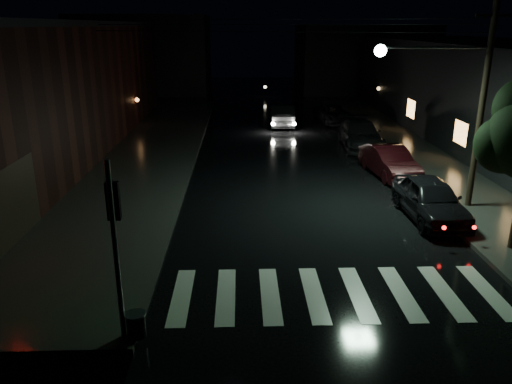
{
  "coord_description": "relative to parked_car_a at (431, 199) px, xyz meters",
  "views": [
    {
      "loc": [
        0.44,
        -11.45,
        6.96
      ],
      "look_at": [
        0.94,
        4.56,
        1.6
      ],
      "focal_mm": 35.0,
      "sensor_mm": 36.0,
      "label": 1
    }
  ],
  "objects": [
    {
      "name": "parked_car_b",
      "position": [
        0.05,
        5.56,
        -0.05
      ],
      "size": [
        2.08,
        4.61,
        1.47
      ],
      "primitive_type": "imported",
      "rotation": [
        0.0,
        0.0,
        0.12
      ],
      "color": "black",
      "rests_on": "ground"
    },
    {
      "name": "parked_car_a",
      "position": [
        0.0,
        0.0,
        0.0
      ],
      "size": [
        1.93,
        4.62,
        1.56
      ],
      "primitive_type": "imported",
      "rotation": [
        0.0,
        0.0,
        0.02
      ],
      "color": "black",
      "rests_on": "ground"
    },
    {
      "name": "signal_pole_corner",
      "position": [
        -9.69,
        -7.43,
        0.76
      ],
      "size": [
        0.68,
        0.61,
        4.2
      ],
      "color": "slate",
      "rests_on": "ground"
    },
    {
      "name": "sidewalk_left",
      "position": [
        -12.55,
        8.03,
        -0.71
      ],
      "size": [
        6.0,
        44.0,
        0.15
      ],
      "primitive_type": "cube",
      "color": "#282826",
      "rests_on": "ground"
    },
    {
      "name": "building_far_left",
      "position": [
        -17.55,
        39.03,
        3.22
      ],
      "size": [
        14.0,
        10.0,
        8.0
      ],
      "primitive_type": "cube",
      "color": "black",
      "rests_on": "ground"
    },
    {
      "name": "utility_pole",
      "position": [
        1.29,
        1.03,
        3.82
      ],
      "size": [
        4.92,
        0.44,
        8.0
      ],
      "color": "black",
      "rests_on": "ground"
    },
    {
      "name": "oncoming_car",
      "position": [
        -4.06,
        18.5,
        -0.01
      ],
      "size": [
        1.84,
        4.75,
        1.54
      ],
      "primitive_type": "imported",
      "rotation": [
        0.0,
        0.0,
        3.1
      ],
      "color": "black",
      "rests_on": "ground"
    },
    {
      "name": "building_left",
      "position": [
        -19.55,
        10.03,
        2.72
      ],
      "size": [
        10.0,
        36.0,
        7.0
      ],
      "primitive_type": "cube",
      "color": "black",
      "rests_on": "ground"
    },
    {
      "name": "crosswalk",
      "position": [
        -4.55,
        -5.47,
        -0.77
      ],
      "size": [
        9.0,
        3.0,
        0.01
      ],
      "primitive_type": "cube",
      "color": "beige",
      "rests_on": "ground"
    },
    {
      "name": "building_far_right",
      "position": [
        6.45,
        39.03,
        2.72
      ],
      "size": [
        14.0,
        10.0,
        7.0
      ],
      "primitive_type": "cube",
      "color": "black",
      "rests_on": "ground"
    },
    {
      "name": "parked_car_c",
      "position": [
        0.05,
        11.7,
        0.01
      ],
      "size": [
        2.48,
        5.52,
        1.57
      ],
      "primitive_type": "imported",
      "rotation": [
        0.0,
        0.0,
        -0.05
      ],
      "color": "black",
      "rests_on": "ground"
    },
    {
      "name": "sidewalk_right",
      "position": [
        2.45,
        8.03,
        -0.71
      ],
      "size": [
        4.0,
        44.0,
        0.15
      ],
      "primitive_type": "cube",
      "color": "#282826",
      "rests_on": "ground"
    },
    {
      "name": "ground",
      "position": [
        -7.55,
        -5.97,
        -0.78
      ],
      "size": [
        120.0,
        120.0,
        0.0
      ],
      "primitive_type": "plane",
      "color": "black",
      "rests_on": "ground"
    },
    {
      "name": "parked_car_d",
      "position": [
        -0.12,
        19.53,
        -0.12
      ],
      "size": [
        2.67,
        4.95,
        1.32
      ],
      "primitive_type": "imported",
      "rotation": [
        0.0,
        0.0,
        0.1
      ],
      "color": "black",
      "rests_on": "ground"
    }
  ]
}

